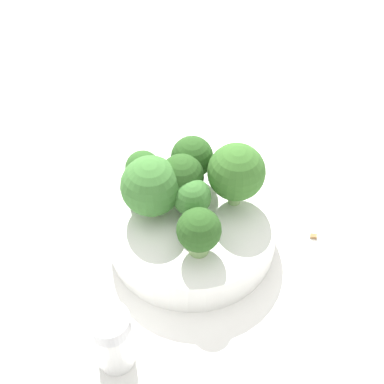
{
  "coord_description": "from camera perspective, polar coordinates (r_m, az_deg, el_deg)",
  "views": [
    {
      "loc": [
        0.2,
        -0.27,
        0.44
      ],
      "look_at": [
        0.0,
        0.0,
        0.07
      ],
      "focal_mm": 50.0,
      "sensor_mm": 36.0,
      "label": 1
    }
  ],
  "objects": [
    {
      "name": "broccoli_floret_6",
      "position": [
        0.51,
        -1.12,
        1.6
      ],
      "size": [
        0.04,
        0.04,
        0.06
      ],
      "color": "#7A9E5B",
      "rests_on": "bowl"
    },
    {
      "name": "broccoli_floret_3",
      "position": [
        0.51,
        4.75,
        2.08
      ],
      "size": [
        0.06,
        0.06,
        0.07
      ],
      "color": "#8EB770",
      "rests_on": "bowl"
    },
    {
      "name": "broccoli_floret_0",
      "position": [
        0.5,
        -0.23,
        -0.95
      ],
      "size": [
        0.04,
        0.04,
        0.05
      ],
      "color": "#7A9E5B",
      "rests_on": "bowl"
    },
    {
      "name": "broccoli_floret_4",
      "position": [
        0.53,
        -5.06,
        2.54
      ],
      "size": [
        0.04,
        0.04,
        0.05
      ],
      "color": "#84AD66",
      "rests_on": "bowl"
    },
    {
      "name": "bowl",
      "position": [
        0.54,
        0.0,
        -3.95
      ],
      "size": [
        0.17,
        0.17,
        0.04
      ],
      "primitive_type": "cylinder",
      "color": "white",
      "rests_on": "ground_plane"
    },
    {
      "name": "ground_plane",
      "position": [
        0.56,
        0.0,
        -5.23
      ],
      "size": [
        3.0,
        3.0,
        0.0
      ],
      "primitive_type": "plane",
      "color": "white"
    },
    {
      "name": "broccoli_floret_2",
      "position": [
        0.54,
        0.01,
        3.6
      ],
      "size": [
        0.04,
        0.04,
        0.06
      ],
      "color": "#8EB770",
      "rests_on": "bowl"
    },
    {
      "name": "broccoli_floret_5",
      "position": [
        0.51,
        -4.39,
        0.56
      ],
      "size": [
        0.06,
        0.06,
        0.06
      ],
      "color": "#7A9E5B",
      "rests_on": "bowl"
    },
    {
      "name": "pepper_shaker",
      "position": [
        0.46,
        -8.46,
        -15.3
      ],
      "size": [
        0.03,
        0.03,
        0.07
      ],
      "color": "silver",
      "rests_on": "ground_plane"
    },
    {
      "name": "almond_crumb_0",
      "position": [
        0.64,
        2.88,
        3.88
      ],
      "size": [
        0.01,
        0.01,
        0.01
      ],
      "primitive_type": "cube",
      "rotation": [
        0.0,
        0.0,
        1.48
      ],
      "color": "tan",
      "rests_on": "ground_plane"
    },
    {
      "name": "broccoli_floret_1",
      "position": [
        0.48,
        0.74,
        -4.22
      ],
      "size": [
        0.04,
        0.04,
        0.05
      ],
      "color": "#84AD66",
      "rests_on": "bowl"
    },
    {
      "name": "almond_crumb_1",
      "position": [
        0.57,
        12.86,
        -4.52
      ],
      "size": [
        0.01,
        0.01,
        0.01
      ],
      "primitive_type": "cube",
      "rotation": [
        0.0,
        0.0,
        3.59
      ],
      "color": "olive",
      "rests_on": "ground_plane"
    }
  ]
}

